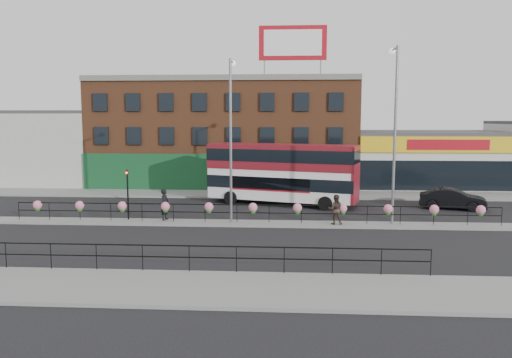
# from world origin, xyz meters

# --- Properties ---
(ground) EXTENTS (120.00, 120.00, 0.00)m
(ground) POSITION_xyz_m (0.00, 0.00, 0.00)
(ground) COLOR black
(ground) RESTS_ON ground
(south_pavement) EXTENTS (60.00, 4.00, 0.15)m
(south_pavement) POSITION_xyz_m (0.00, -12.00, 0.07)
(south_pavement) COLOR gray
(south_pavement) RESTS_ON ground
(north_pavement) EXTENTS (60.00, 4.00, 0.15)m
(north_pavement) POSITION_xyz_m (0.00, 12.00, 0.07)
(north_pavement) COLOR gray
(north_pavement) RESTS_ON ground
(median) EXTENTS (60.00, 1.60, 0.15)m
(median) POSITION_xyz_m (0.00, 0.00, 0.07)
(median) COLOR gray
(median) RESTS_ON ground
(yellow_line_inner) EXTENTS (60.00, 0.10, 0.01)m
(yellow_line_inner) POSITION_xyz_m (0.00, -9.70, 0.01)
(yellow_line_inner) COLOR gold
(yellow_line_inner) RESTS_ON ground
(yellow_line_outer) EXTENTS (60.00, 0.10, 0.01)m
(yellow_line_outer) POSITION_xyz_m (0.00, -9.88, 0.01)
(yellow_line_outer) COLOR gold
(yellow_line_outer) RESTS_ON ground
(brick_building) EXTENTS (25.00, 12.21, 10.30)m
(brick_building) POSITION_xyz_m (-4.00, 19.96, 5.13)
(brick_building) COLOR brown
(brick_building) RESTS_ON ground
(supermarket) EXTENTS (15.00, 12.25, 5.30)m
(supermarket) POSITION_xyz_m (16.00, 19.90, 2.65)
(supermarket) COLOR silver
(supermarket) RESTS_ON ground
(warehouse_west) EXTENTS (15.50, 12.00, 7.30)m
(warehouse_west) POSITION_xyz_m (-24.25, 20.00, 3.65)
(warehouse_west) COLOR #B2B2AD
(warehouse_west) RESTS_ON ground
(billboard) EXTENTS (6.00, 0.29, 4.40)m
(billboard) POSITION_xyz_m (2.50, 14.99, 13.18)
(billboard) COLOR #A10D18
(billboard) RESTS_ON brick_building
(median_railing) EXTENTS (30.04, 0.56, 1.23)m
(median_railing) POSITION_xyz_m (-0.00, 0.00, 1.05)
(median_railing) COLOR black
(median_railing) RESTS_ON median
(south_railing) EXTENTS (20.04, 0.05, 1.12)m
(south_railing) POSITION_xyz_m (-2.00, -10.10, 0.96)
(south_railing) COLOR black
(south_railing) RESTS_ON south_pavement
(double_decker_bus) EXTENTS (11.69, 5.93, 4.62)m
(double_decker_bus) POSITION_xyz_m (1.74, 7.46, 2.84)
(double_decker_bus) COLOR white
(double_decker_bus) RESTS_ON ground
(car) EXTENTS (4.10, 5.47, 1.51)m
(car) POSITION_xyz_m (14.13, 6.27, 0.76)
(car) COLOR black
(car) RESTS_ON ground
(pedestrian_a) EXTENTS (0.90, 0.75, 1.98)m
(pedestrian_a) POSITION_xyz_m (-5.63, 0.42, 1.14)
(pedestrian_a) COLOR black
(pedestrian_a) RESTS_ON median
(pedestrian_b) EXTENTS (0.97, 0.80, 1.82)m
(pedestrian_b) POSITION_xyz_m (5.05, -0.20, 1.06)
(pedestrian_b) COLOR #392A23
(pedestrian_b) RESTS_ON median
(lamp_column_west) EXTENTS (0.36, 1.76, 10.00)m
(lamp_column_west) POSITION_xyz_m (-1.34, 0.09, 6.08)
(lamp_column_west) COLOR slate
(lamp_column_west) RESTS_ON median
(lamp_column_east) EXTENTS (0.39, 1.88, 10.74)m
(lamp_column_east) POSITION_xyz_m (8.54, 0.46, 6.52)
(lamp_column_east) COLOR slate
(lamp_column_east) RESTS_ON median
(traffic_light_median) EXTENTS (0.15, 0.28, 3.65)m
(traffic_light_median) POSITION_xyz_m (-8.00, 0.39, 2.47)
(traffic_light_median) COLOR black
(traffic_light_median) RESTS_ON median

